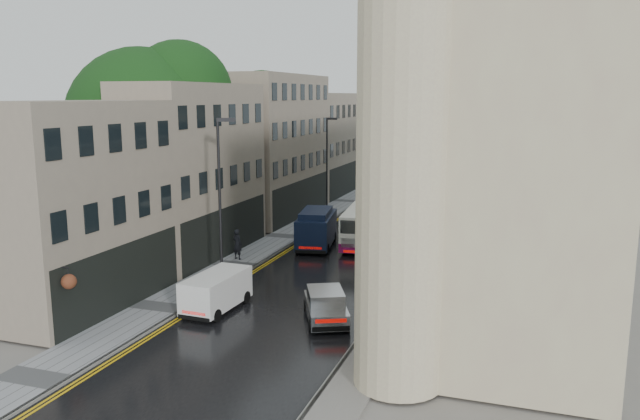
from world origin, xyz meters
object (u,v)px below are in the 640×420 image
Objects in this scene: tree_far at (238,146)px; pedestrian at (237,244)px; cream_bus at (345,230)px; lamp_post_near at (220,201)px; white_lorry at (414,201)px; navy_van at (297,233)px; lamp_post_far at (327,167)px; silver_hatchback at (312,316)px; tree_near at (144,149)px; white_van at (186,298)px.

pedestrian is (5.99, -12.67, -5.14)m from tree_far.
lamp_post_near is at bearing -121.46° from cream_bus.
lamp_post_near is (-7.44, -18.80, 2.57)m from white_lorry.
navy_van is 0.65× the size of lamp_post_far.
lamp_post_far is (-7.98, 1.87, 2.25)m from white_lorry.
cream_bus reaches higher than silver_hatchback.
white_lorry is at bearing -104.26° from pedestrian.
silver_hatchback is 14.17m from navy_van.
navy_van is at bearing 52.15° from lamp_post_near.
silver_hatchback is (14.50, -22.61, -5.47)m from tree_far.
silver_hatchback is at bearing -85.64° from cream_bus.
cream_bus is 12.55m from lamp_post_far.
cream_bus is (11.91, 5.50, -5.62)m from tree_near.
navy_van is (-2.71, -2.10, 0.07)m from cream_bus.
tree_far is 18.55m from lamp_post_near.
cream_bus is 15.39m from silver_hatchback.
tree_near reaches higher than white_van.
white_van is at bearing 119.29° from pedestrian.
silver_hatchback is 6.23m from white_van.
navy_van is at bearing -122.72° from white_lorry.
lamp_post_far is at bearing 89.44° from navy_van.
cream_bus is 2.43× the size of silver_hatchback.
tree_far is at bearing 140.62° from cream_bus.
pedestrian is (-8.61, -14.42, -0.96)m from white_lorry.
lamp_post_near is at bearing -67.18° from tree_far.
navy_van is at bearing -83.12° from lamp_post_far.
lamp_post_near is (7.47, -4.04, -2.32)m from tree_near.
navy_van is (9.20, 3.39, -5.55)m from tree_near.
tree_near is 14.34m from white_van.
tree_near reaches higher than cream_bus.
pedestrian is at bearing -126.91° from white_lorry.
white_lorry is 8.50m from lamp_post_far.
tree_far is 2.31× the size of navy_van.
navy_van reaches higher than white_van.
cream_bus is at bearing 24.78° from tree_near.
white_van is at bearing -70.04° from tree_far.
lamp_post_near is (-1.11, 5.76, 3.67)m from white_van.
white_van is 6.92m from lamp_post_near.
cream_bus is at bearing -114.01° from white_lorry.
lamp_post_near is 1.08× the size of lamp_post_far.
lamp_post_near is at bearing -117.65° from white_lorry.
tree_near is 1.80× the size of white_lorry.
lamp_post_far is (6.62, 3.63, -1.93)m from tree_far.
tree_far is 1.61× the size of white_lorry.
tree_far is at bearing -48.09° from pedestrian.
tree_near is 8.80m from lamp_post_near.
pedestrian is 0.23× the size of lamp_post_far.
tree_far is at bearing 88.08° from lamp_post_near.
tree_far is 1.38× the size of lamp_post_near.
lamp_post_near is (-7.33, 5.57, 3.86)m from silver_hatchback.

